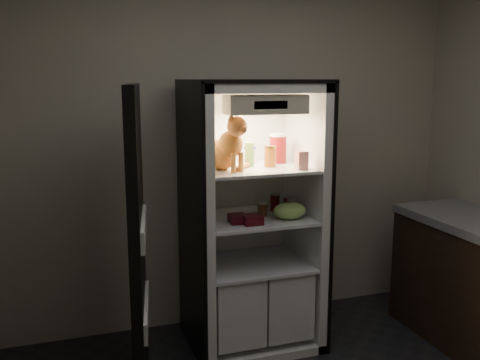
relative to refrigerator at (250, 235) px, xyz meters
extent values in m
plane|color=#B0A892|center=(0.00, 0.42, 0.56)|extent=(3.60, 0.00, 3.60)
cube|color=white|center=(0.00, 0.29, 0.13)|extent=(0.85, 0.06, 1.85)
cube|color=white|center=(-0.40, -0.03, 0.13)|extent=(0.06, 0.70, 1.85)
cube|color=white|center=(0.40, -0.03, 0.13)|extent=(0.06, 0.70, 1.85)
cube|color=white|center=(0.00, -0.03, 1.03)|extent=(0.85, 0.70, 0.06)
cube|color=white|center=(0.00, -0.03, -0.76)|extent=(0.85, 0.70, 0.06)
cube|color=black|center=(-0.44, -0.03, 0.13)|extent=(0.02, 0.72, 1.87)
cube|color=black|center=(0.44, -0.03, 0.13)|extent=(0.02, 0.72, 1.87)
cube|color=black|center=(0.00, -0.03, 1.07)|extent=(0.90, 0.72, 0.02)
cube|color=white|center=(0.00, -0.06, 0.49)|extent=(0.73, 0.62, 0.02)
cube|color=white|center=(0.00, -0.06, 0.14)|extent=(0.73, 0.62, 0.02)
cube|color=white|center=(-0.18, -0.06, -0.44)|extent=(0.34, 0.58, 0.48)
cube|color=white|center=(0.18, -0.06, -0.44)|extent=(0.34, 0.58, 0.48)
cube|color=white|center=(0.00, -0.06, -0.19)|extent=(0.73, 0.62, 0.02)
cube|color=beige|center=(0.00, -0.27, 0.93)|extent=(0.52, 0.18, 0.12)
cube|color=black|center=(0.00, -0.36, 0.93)|extent=(0.22, 0.01, 0.05)
cube|color=black|center=(-0.85, -0.43, 0.13)|extent=(0.21, 0.87, 1.85)
cube|color=white|center=(-0.84, -0.49, -0.24)|extent=(0.17, 0.64, 0.12)
cube|color=white|center=(-0.84, -0.49, 0.26)|extent=(0.17, 0.64, 0.12)
ellipsoid|color=#C76119|center=(-0.24, -0.09, 0.60)|extent=(0.27, 0.30, 0.21)
ellipsoid|color=#C76119|center=(-0.20, -0.18, 0.67)|extent=(0.20, 0.19, 0.18)
sphere|color=orange|center=(-0.18, -0.24, 0.79)|extent=(0.17, 0.17, 0.13)
sphere|color=orange|center=(-0.16, -0.29, 0.78)|extent=(0.07, 0.07, 0.05)
cone|color=orange|center=(-0.22, -0.25, 0.85)|extent=(0.07, 0.07, 0.06)
cone|color=orange|center=(-0.15, -0.22, 0.85)|extent=(0.07, 0.07, 0.06)
cylinder|color=#C76119|center=(-0.21, -0.25, 0.56)|extent=(0.03, 0.03, 0.13)
cylinder|color=#C76119|center=(-0.15, -0.23, 0.56)|extent=(0.03, 0.03, 0.13)
cylinder|color=#C76119|center=(-0.11, -0.13, 0.52)|extent=(0.18, 0.19, 0.03)
cylinder|color=green|center=(-0.03, -0.04, 0.57)|extent=(0.06, 0.06, 0.15)
cylinder|color=green|center=(-0.03, -0.04, 0.66)|extent=(0.06, 0.06, 0.01)
cylinder|color=white|center=(0.03, 0.09, 0.55)|extent=(0.08, 0.08, 0.10)
cylinder|color=#1834AB|center=(0.03, 0.09, 0.61)|extent=(0.08, 0.08, 0.02)
cylinder|color=maroon|center=(0.10, -0.10, 0.56)|extent=(0.08, 0.08, 0.13)
cylinder|color=#AB762D|center=(0.10, -0.10, 0.64)|extent=(0.08, 0.08, 0.01)
cylinder|color=maroon|center=(0.22, 0.04, 0.59)|extent=(0.12, 0.12, 0.19)
cylinder|color=white|center=(0.22, 0.04, 0.70)|extent=(0.12, 0.12, 0.02)
cube|color=white|center=(0.26, -0.27, 0.56)|extent=(0.07, 0.07, 0.12)
cylinder|color=black|center=(0.20, 0.04, 0.21)|extent=(0.07, 0.07, 0.12)
cylinder|color=#B2B2B2|center=(0.20, 0.04, 0.27)|extent=(0.07, 0.07, 0.00)
cylinder|color=black|center=(0.26, -0.06, 0.21)|extent=(0.07, 0.07, 0.12)
cylinder|color=#B2B2B2|center=(0.26, -0.06, 0.27)|extent=(0.07, 0.07, 0.00)
cylinder|color=black|center=(0.25, -0.14, 0.20)|extent=(0.06, 0.06, 0.11)
cylinder|color=#B2B2B2|center=(0.25, -0.14, 0.26)|extent=(0.06, 0.06, 0.00)
cylinder|color=#502E17|center=(0.07, -0.06, 0.19)|extent=(0.07, 0.07, 0.08)
cylinder|color=#B2B2B2|center=(0.07, -0.06, 0.24)|extent=(0.07, 0.07, 0.01)
ellipsoid|color=#8DC059|center=(0.21, -0.20, 0.21)|extent=(0.23, 0.17, 0.12)
cube|color=#500D13|center=(-0.15, -0.18, 0.18)|extent=(0.11, 0.11, 0.06)
cube|color=#500D13|center=(-0.08, -0.24, 0.18)|extent=(0.12, 0.12, 0.06)
camera|label=1|loc=(-1.24, -3.43, 1.09)|focal=40.00mm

